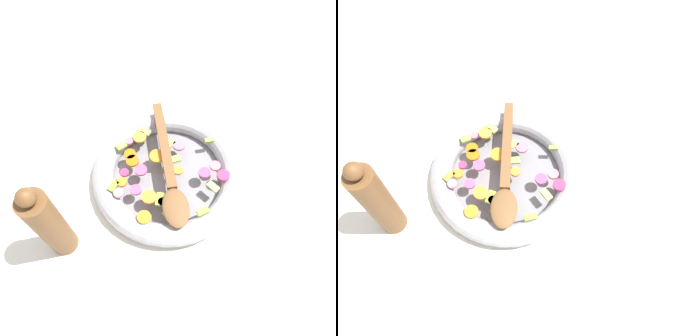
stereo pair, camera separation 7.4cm
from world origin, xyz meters
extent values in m
plane|color=silver|center=(0.00, 0.00, 0.00)|extent=(4.00, 4.00, 0.00)
cylinder|color=slate|center=(0.00, 0.00, 0.01)|extent=(0.30, 0.30, 0.01)
torus|color=#9E9EA5|center=(0.00, 0.00, 0.03)|extent=(0.35, 0.35, 0.05)
cylinder|color=orange|center=(-0.08, -0.07, 0.05)|extent=(0.04, 0.04, 0.01)
cylinder|color=#D55F1A|center=(-0.07, -0.08, 0.05)|extent=(0.04, 0.04, 0.01)
cylinder|color=orange|center=(-0.09, 0.06, 0.05)|extent=(0.03, 0.03, 0.01)
cylinder|color=orange|center=(-0.12, -0.03, 0.05)|extent=(0.04, 0.04, 0.01)
cylinder|color=orange|center=(-0.03, 0.09, 0.05)|extent=(0.04, 0.04, 0.01)
cylinder|color=orange|center=(-0.08, -0.01, 0.05)|extent=(0.04, 0.04, 0.01)
cylinder|color=orange|center=(0.01, -0.02, 0.05)|extent=(0.02, 0.02, 0.01)
cylinder|color=orange|center=(-0.06, -0.08, 0.05)|extent=(0.04, 0.04, 0.01)
cylinder|color=orange|center=(0.01, 0.04, 0.05)|extent=(0.04, 0.04, 0.01)
cylinder|color=#D65F10|center=(-0.04, 0.07, 0.05)|extent=(0.04, 0.04, 0.01)
cylinder|color=orange|center=(0.02, 0.10, 0.05)|extent=(0.04, 0.04, 0.01)
cube|color=#BECD58|center=(0.05, 0.11, 0.05)|extent=(0.02, 0.03, 0.01)
cube|color=#A9C95B|center=(-0.09, -0.07, 0.05)|extent=(0.01, 0.03, 0.01)
cube|color=#9BD04B|center=(-0.02, 0.12, 0.05)|extent=(0.03, 0.02, 0.01)
cube|color=#ACCB61|center=(0.02, -0.11, 0.05)|extent=(0.02, 0.03, 0.01)
cube|color=#8AC037|center=(-0.07, -0.03, 0.05)|extent=(0.03, 0.03, 0.01)
cube|color=#89AF3F|center=(0.12, -0.03, 0.05)|extent=(0.02, 0.02, 0.01)
cube|color=#B5D956|center=(0.05, 0.04, 0.05)|extent=(0.03, 0.02, 0.01)
cube|color=#90B537|center=(-0.11, 0.07, 0.05)|extent=(0.03, 0.02, 0.01)
cube|color=#95BC3B|center=(-0.04, -0.12, 0.05)|extent=(0.03, 0.02, 0.01)
cube|color=#92D14E|center=(0.03, 0.00, 0.05)|extent=(0.03, 0.03, 0.01)
cylinder|color=#E2537E|center=(-0.01, -0.01, 0.05)|extent=(0.02, 0.02, 0.01)
cylinder|color=#CC336C|center=(0.08, 0.09, 0.05)|extent=(0.03, 0.03, 0.01)
cylinder|color=#DD6688|center=(0.06, 0.02, 0.05)|extent=(0.03, 0.03, 0.01)
cylinder|color=#D0447C|center=(0.04, -0.07, 0.05)|extent=(0.04, 0.04, 0.01)
cylinder|color=#C6305E|center=(-0.07, 0.07, 0.05)|extent=(0.02, 0.02, 0.01)
cylinder|color=pink|center=(-0.07, -0.04, 0.05)|extent=(0.03, 0.03, 0.01)
cylinder|color=pink|center=(-0.12, 0.05, 0.05)|extent=(0.03, 0.03, 0.01)
cylinder|color=#DB6782|center=(0.00, 0.12, 0.05)|extent=(0.02, 0.02, 0.01)
cylinder|color=#D24C83|center=(-0.09, 0.02, 0.05)|extent=(0.03, 0.03, 0.01)
cylinder|color=#C82F5D|center=(0.06, -0.11, 0.05)|extent=(0.04, 0.04, 0.01)
cylinder|color=#D84C7E|center=(-0.04, 0.04, 0.05)|extent=(0.03, 0.03, 0.01)
cylinder|color=#EE6B84|center=(0.07, -0.08, 0.05)|extent=(0.03, 0.03, 0.01)
cube|color=brown|center=(0.04, 0.04, 0.06)|extent=(0.18, 0.19, 0.01)
ellipsoid|color=brown|center=(-0.07, -0.08, 0.06)|extent=(0.10, 0.10, 0.01)
cylinder|color=brown|center=(-0.26, 0.08, 0.11)|extent=(0.05, 0.05, 0.22)
sphere|color=brown|center=(-0.26, 0.08, 0.23)|extent=(0.03, 0.03, 0.03)
camera|label=1|loc=(-0.29, -0.23, 0.69)|focal=35.00mm
camera|label=2|loc=(-0.24, -0.28, 0.69)|focal=35.00mm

